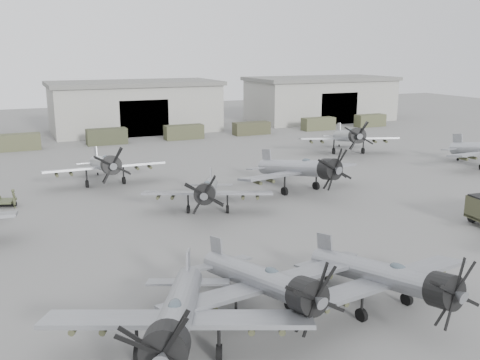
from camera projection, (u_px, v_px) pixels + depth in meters
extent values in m
plane|color=#575755|center=(328.00, 243.00, 39.44)|extent=(220.00, 220.00, 0.00)
cube|color=gray|center=(135.00, 108.00, 93.65)|extent=(28.00, 14.00, 8.00)
cube|color=slate|center=(134.00, 83.00, 92.62)|extent=(29.00, 14.80, 0.70)
cube|color=black|center=(144.00, 118.00, 87.83)|extent=(8.12, 0.40, 6.00)
cube|color=gray|center=(320.00, 100.00, 108.52)|extent=(28.00, 14.00, 8.00)
cube|color=slate|center=(321.00, 79.00, 107.49)|extent=(29.00, 14.80, 0.70)
cube|color=black|center=(339.00, 109.00, 102.70)|extent=(8.12, 0.40, 6.00)
cube|color=#46492F|center=(18.00, 142.00, 75.95)|extent=(6.06, 2.20, 2.35)
cube|color=#363925|center=(107.00, 136.00, 80.83)|extent=(5.98, 2.20, 2.40)
cube|color=#3F422B|center=(184.00, 132.00, 85.62)|extent=(6.21, 2.20, 2.27)
cube|color=#3B3C27|center=(251.00, 128.00, 90.32)|extent=(6.25, 2.20, 2.11)
cube|color=#484B31|center=(318.00, 124.00, 95.48)|extent=(6.01, 2.20, 2.22)
cube|color=#484B31|center=(370.00, 120.00, 99.90)|extent=(5.79, 2.20, 2.25)
cylinder|color=gray|center=(179.00, 308.00, 24.85)|extent=(5.55, 10.17, 3.08)
cylinder|color=black|center=(165.00, 348.00, 20.17)|extent=(2.34, 2.18, 2.05)
cube|color=gray|center=(178.00, 319.00, 24.33)|extent=(12.16, 6.94, 0.55)
cube|color=gray|center=(188.00, 266.00, 29.32)|extent=(0.77, 1.55, 1.97)
ellipsoid|color=#3F4C54|center=(175.00, 307.00, 23.11)|extent=(1.02, 1.32, 0.55)
cylinder|color=black|center=(138.00, 353.00, 24.51)|extent=(0.57, 0.83, 0.79)
cylinder|color=black|center=(219.00, 353.00, 24.52)|extent=(0.57, 0.83, 0.79)
cylinder|color=black|center=(189.00, 305.00, 29.54)|extent=(0.24, 0.34, 0.32)
cylinder|color=gray|center=(377.00, 273.00, 29.16)|extent=(2.74, 9.78, 2.85)
cylinder|color=black|center=(444.00, 291.00, 25.46)|extent=(1.92, 1.68, 1.90)
cube|color=gray|center=(384.00, 281.00, 28.76)|extent=(11.58, 3.63, 0.51)
cube|color=gray|center=(325.00, 247.00, 32.66)|extent=(0.33, 1.52, 1.82)
ellipsoid|color=#3F4C54|center=(398.00, 268.00, 27.76)|extent=(0.70, 1.16, 0.51)
cylinder|color=black|center=(361.00, 315.00, 28.06)|extent=(0.36, 0.76, 0.73)
cylinder|color=black|center=(407.00, 299.00, 29.85)|extent=(0.36, 0.76, 0.73)
cylinder|color=black|center=(327.00, 279.00, 32.91)|extent=(0.15, 0.30, 0.29)
cylinder|color=gray|center=(208.00, 189.00, 47.06)|extent=(5.13, 9.32, 2.83)
cylinder|color=black|center=(205.00, 194.00, 42.77)|extent=(2.15, 2.00, 1.88)
cube|color=gray|center=(208.00, 193.00, 46.59)|extent=(11.14, 6.41, 0.51)
cube|color=gray|center=(211.00, 176.00, 51.16)|extent=(0.71, 1.42, 1.81)
ellipsoid|color=#3F4C54|center=(207.00, 184.00, 45.46)|extent=(0.94, 1.21, 0.51)
cylinder|color=black|center=(188.00, 209.00, 46.76)|extent=(0.52, 0.76, 0.72)
cylinder|color=black|center=(227.00, 209.00, 46.75)|extent=(0.52, 0.76, 0.72)
cylinder|color=black|center=(211.00, 197.00, 51.37)|extent=(0.22, 0.31, 0.29)
cylinder|color=gray|center=(296.00, 168.00, 53.81)|extent=(3.36, 11.42, 3.33)
cylinder|color=black|center=(330.00, 169.00, 49.53)|extent=(2.27, 1.98, 2.22)
cube|color=gray|center=(300.00, 172.00, 53.35)|extent=(13.53, 4.43, 0.60)
cube|color=gray|center=(267.00, 158.00, 57.86)|extent=(0.41, 1.77, 2.13)
ellipsoid|color=#3F4C54|center=(307.00, 161.00, 52.19)|extent=(0.83, 1.36, 0.60)
cylinder|color=black|center=(285.00, 191.00, 52.51)|extent=(0.43, 0.89, 0.85)
cylinder|color=black|center=(316.00, 186.00, 54.65)|extent=(0.43, 0.89, 0.85)
cylinder|color=black|center=(268.00, 180.00, 58.16)|extent=(0.18, 0.36, 0.34)
cube|color=#9C9FA4|center=(458.00, 141.00, 68.83)|extent=(0.19, 1.76, 2.10)
cylinder|color=black|center=(458.00, 159.00, 69.11)|extent=(0.14, 0.34, 0.34)
cylinder|color=#A0A3A8|center=(103.00, 164.00, 56.53)|extent=(1.53, 10.65, 3.14)
cylinder|color=black|center=(111.00, 165.00, 52.15)|extent=(1.91, 1.59, 2.09)
cube|color=#A0A3A8|center=(105.00, 167.00, 56.05)|extent=(12.55, 2.24, 0.56)
cube|color=#A0A3A8|center=(96.00, 154.00, 60.69)|extent=(0.12, 1.67, 2.00)
ellipsoid|color=#3F4C54|center=(106.00, 158.00, 54.88)|extent=(0.60, 1.21, 0.56)
cylinder|color=black|center=(87.00, 184.00, 55.51)|extent=(0.28, 0.80, 0.80)
cylinder|color=black|center=(124.00, 181.00, 56.99)|extent=(0.28, 0.80, 0.80)
cylinder|color=black|center=(98.00, 174.00, 60.95)|extent=(0.12, 0.32, 0.32)
cylinder|color=#9FA2A7|center=(347.00, 136.00, 73.95)|extent=(5.61, 11.23, 3.36)
cylinder|color=black|center=(357.00, 136.00, 68.85)|extent=(2.52, 2.32, 2.24)
cube|color=#9FA2A7|center=(349.00, 138.00, 73.39)|extent=(13.41, 7.05, 0.60)
cube|color=#9FA2A7|center=(339.00, 129.00, 78.82)|extent=(0.76, 1.72, 2.15)
ellipsoid|color=#3F4C54|center=(351.00, 131.00, 72.05)|extent=(1.07, 1.44, 0.60)
cylinder|color=black|center=(334.00, 151.00, 73.49)|extent=(0.59, 0.91, 0.86)
cylinder|color=black|center=(363.00, 151.00, 73.68)|extent=(0.59, 0.91, 0.86)
cylinder|color=black|center=(339.00, 146.00, 79.07)|extent=(0.24, 0.37, 0.34)
cylinder|color=gray|center=(256.00, 278.00, 28.61)|extent=(2.74, 9.78, 2.85)
cylinder|color=black|center=(307.00, 296.00, 24.91)|extent=(1.92, 1.68, 1.90)
cube|color=gray|center=(262.00, 285.00, 28.21)|extent=(11.58, 3.63, 0.51)
cube|color=gray|center=(217.00, 250.00, 32.11)|extent=(0.33, 1.52, 1.82)
ellipsoid|color=#3F4C54|center=(272.00, 273.00, 27.21)|extent=(0.70, 1.16, 0.51)
cylinder|color=black|center=(236.00, 320.00, 27.51)|extent=(0.36, 0.76, 0.73)
cylinder|color=black|center=(290.00, 304.00, 29.30)|extent=(0.36, 0.76, 0.73)
cylinder|color=black|center=(219.00, 283.00, 32.36)|extent=(0.15, 0.30, 0.29)
imported|color=#454A30|center=(14.00, 198.00, 48.12)|extent=(0.58, 0.73, 1.76)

